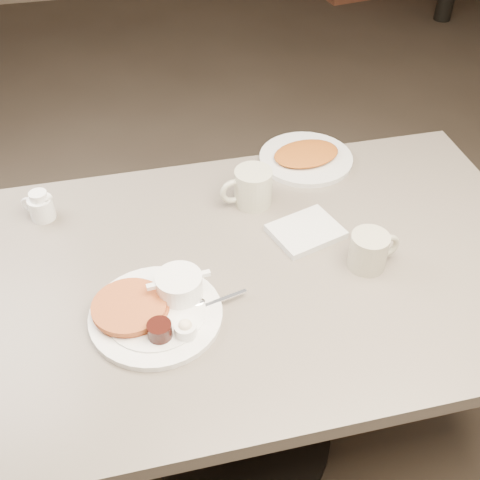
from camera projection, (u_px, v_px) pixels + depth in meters
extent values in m
cube|color=#4C3F33|center=(241.00, 437.00, 1.93)|extent=(7.00, 8.00, 0.02)
cube|color=slate|center=(242.00, 274.00, 1.44)|extent=(1.50, 0.90, 0.04)
cylinder|color=black|center=(242.00, 364.00, 1.67)|extent=(0.14, 0.14, 0.69)
cylinder|color=black|center=(241.00, 433.00, 1.91)|extent=(0.56, 0.56, 0.03)
cylinder|color=white|center=(156.00, 315.00, 1.30)|extent=(0.32, 0.32, 0.01)
cylinder|color=white|center=(156.00, 312.00, 1.30)|extent=(0.24, 0.24, 0.00)
cylinder|color=#B95828|center=(132.00, 308.00, 1.30)|extent=(0.18, 0.18, 0.01)
cylinder|color=#B95828|center=(129.00, 306.00, 1.29)|extent=(0.18, 0.18, 0.01)
cylinder|color=white|center=(179.00, 286.00, 1.32)|extent=(0.11, 0.11, 0.05)
cube|color=white|center=(152.00, 286.00, 1.30)|extent=(0.02, 0.01, 0.01)
cube|color=white|center=(205.00, 274.00, 1.32)|extent=(0.02, 0.01, 0.01)
ellipsoid|color=white|center=(173.00, 281.00, 1.31)|extent=(0.05, 0.05, 0.03)
ellipsoid|color=white|center=(186.00, 282.00, 1.31)|extent=(0.05, 0.05, 0.02)
cylinder|color=black|center=(160.00, 331.00, 1.24)|extent=(0.06, 0.06, 0.04)
cylinder|color=white|center=(186.00, 330.00, 1.25)|extent=(0.05, 0.05, 0.03)
ellipsoid|color=#FFE6BF|center=(185.00, 325.00, 1.24)|extent=(0.03, 0.03, 0.02)
cube|color=white|center=(223.00, 299.00, 1.33)|extent=(0.11, 0.04, 0.00)
ellipsoid|color=white|center=(197.00, 302.00, 1.32)|extent=(0.04, 0.03, 0.01)
cylinder|color=#B0AC95|center=(368.00, 251.00, 1.40)|extent=(0.10, 0.10, 0.09)
cylinder|color=black|center=(371.00, 238.00, 1.37)|extent=(0.08, 0.08, 0.01)
torus|color=#B0AC95|center=(387.00, 246.00, 1.41)|extent=(0.06, 0.02, 0.06)
cube|color=silver|center=(306.00, 231.00, 1.51)|extent=(0.20, 0.18, 0.02)
cylinder|color=beige|center=(253.00, 187.00, 1.58)|extent=(0.11, 0.11, 0.10)
torus|color=beige|center=(233.00, 191.00, 1.56)|extent=(0.07, 0.02, 0.07)
cylinder|color=white|center=(42.00, 208.00, 1.54)|extent=(0.07, 0.07, 0.06)
cylinder|color=white|center=(38.00, 196.00, 1.52)|extent=(0.05, 0.05, 0.02)
cone|color=white|center=(47.00, 199.00, 1.51)|extent=(0.03, 0.03, 0.02)
torus|color=white|center=(29.00, 205.00, 1.55)|extent=(0.04, 0.03, 0.05)
cylinder|color=silver|center=(306.00, 159.00, 1.75)|extent=(0.32, 0.32, 0.01)
ellipsoid|color=#A8561A|center=(306.00, 154.00, 1.74)|extent=(0.22, 0.17, 0.02)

